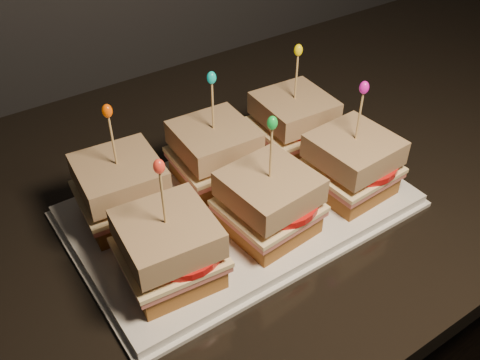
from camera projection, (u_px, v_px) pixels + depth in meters
granite_slab at (72, 250)px, 0.70m from camera, size 2.37×0.73×0.03m
platter at (240, 206)px, 0.73m from camera, size 0.44×0.27×0.02m
platter_rim at (240, 209)px, 0.73m from camera, size 0.45×0.28×0.01m
sandwich_0_bread_bot at (125, 207)px, 0.70m from camera, size 0.11×0.11×0.03m
sandwich_0_ham at (123, 197)px, 0.68m from camera, size 0.12×0.11×0.01m
sandwich_0_cheese at (122, 192)px, 0.68m from camera, size 0.12×0.12×0.01m
sandwich_0_tomato at (132, 187)px, 0.68m from camera, size 0.10×0.10×0.01m
sandwich_0_bread_top at (119, 175)px, 0.66m from camera, size 0.11×0.11×0.03m
sandwich_0_pick at (113, 143)px, 0.63m from camera, size 0.00×0.00×0.09m
sandwich_0_frill at (107, 111)px, 0.60m from camera, size 0.01×0.01×0.02m
sandwich_1_bread_bot at (215, 170)px, 0.76m from camera, size 0.10×0.10×0.03m
sandwich_1_ham at (215, 160)px, 0.75m from camera, size 0.11×0.11×0.01m
sandwich_1_cheese at (215, 156)px, 0.74m from camera, size 0.12×0.11×0.01m
sandwich_1_tomato at (224, 151)px, 0.74m from camera, size 0.10×0.10×0.01m
sandwich_1_bread_top at (214, 139)px, 0.72m from camera, size 0.11×0.11×0.03m
sandwich_1_pick at (213, 109)px, 0.69m from camera, size 0.00×0.00×0.09m
sandwich_1_frill at (212, 78)px, 0.67m from camera, size 0.01×0.01×0.02m
sandwich_2_bread_bot at (292, 138)px, 0.82m from camera, size 0.10×0.10×0.03m
sandwich_2_ham at (293, 129)px, 0.81m from camera, size 0.11×0.11×0.01m
sandwich_2_cheese at (293, 125)px, 0.80m from camera, size 0.12×0.11×0.01m
sandwich_2_tomato at (302, 120)px, 0.80m from camera, size 0.10×0.10×0.01m
sandwich_2_bread_top at (294, 108)px, 0.78m from camera, size 0.11×0.11×0.03m
sandwich_2_pick at (296, 80)px, 0.75m from camera, size 0.00×0.00×0.09m
sandwich_2_frill at (298, 50)px, 0.73m from camera, size 0.01×0.01×0.02m
sandwich_3_bread_bot at (171, 267)px, 0.62m from camera, size 0.11×0.11×0.03m
sandwich_3_ham at (170, 256)px, 0.60m from camera, size 0.12×0.11×0.01m
sandwich_3_cheese at (169, 252)px, 0.60m from camera, size 0.12×0.12×0.01m
sandwich_3_tomato at (181, 246)px, 0.60m from camera, size 0.10×0.10×0.01m
sandwich_3_bread_top at (167, 234)px, 0.58m from camera, size 0.11×0.11×0.03m
sandwich_3_pick at (163, 201)px, 0.55m from camera, size 0.00×0.00×0.09m
sandwich_3_frill at (159, 167)px, 0.52m from camera, size 0.01×0.01×0.02m
sandwich_4_bread_bot at (268, 220)px, 0.68m from camera, size 0.11×0.11×0.03m
sandwich_4_ham at (268, 210)px, 0.67m from camera, size 0.12×0.11×0.01m
sandwich_4_cheese at (269, 205)px, 0.66m from camera, size 0.12×0.11×0.01m
sandwich_4_tomato at (280, 200)px, 0.66m from camera, size 0.10×0.10×0.01m
sandwich_4_bread_top at (269, 187)px, 0.64m from camera, size 0.11×0.11×0.03m
sandwich_4_pick at (271, 156)px, 0.61m from camera, size 0.00×0.00×0.09m
sandwich_4_frill at (272, 123)px, 0.58m from camera, size 0.01×0.01×0.02m
sandwich_5_bread_bot at (349, 181)px, 0.74m from camera, size 0.10×0.10×0.03m
sandwich_5_ham at (350, 171)px, 0.73m from camera, size 0.11×0.11×0.01m
sandwich_5_cheese at (351, 167)px, 0.72m from camera, size 0.12×0.11×0.01m
sandwich_5_tomato at (361, 162)px, 0.72m from camera, size 0.10×0.10×0.01m
sandwich_5_bread_top at (354, 149)px, 0.70m from camera, size 0.11×0.11×0.03m
sandwich_5_pick at (359, 119)px, 0.67m from camera, size 0.00×0.00×0.09m
sandwich_5_frill at (364, 88)px, 0.65m from camera, size 0.01×0.01×0.02m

